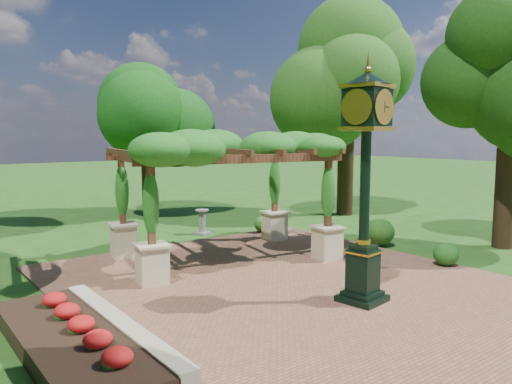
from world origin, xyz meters
TOP-DOWN VIEW (x-y plane):
  - ground at (0.00, 0.00)m, footprint 120.00×120.00m
  - brick_plaza at (0.00, 1.00)m, footprint 10.00×12.00m
  - border_wall at (-4.60, 0.50)m, footprint 0.35×5.00m
  - flower_bed at (-5.50, 0.50)m, footprint 1.50×5.00m
  - pedestal_clock at (0.45, -0.79)m, footprint 1.15×1.15m
  - pergola at (0.20, 4.33)m, footprint 6.65×4.80m
  - sundial at (1.60, 7.91)m, footprint 0.67×0.67m
  - shrub_front at (4.67, -0.20)m, footprint 0.77×0.77m
  - shrub_mid at (5.26, 2.60)m, footprint 1.29×1.29m
  - shrub_back at (3.55, 6.72)m, footprint 0.81×0.81m
  - tree_north at (2.13, 13.53)m, footprint 3.66×3.66m
  - tree_east_far at (9.23, 7.81)m, footprint 4.64×4.64m

SIDE VIEW (x-z plane):
  - ground at x=0.00m, z-range 0.00..0.00m
  - brick_plaza at x=0.00m, z-range 0.00..0.04m
  - flower_bed at x=-5.50m, z-range 0.00..0.36m
  - border_wall at x=-4.60m, z-range 0.00..0.40m
  - shrub_back at x=3.55m, z-range 0.04..0.64m
  - shrub_front at x=4.67m, z-range 0.04..0.67m
  - sundial at x=1.60m, z-range -0.06..0.87m
  - shrub_mid at x=5.26m, z-range 0.04..0.92m
  - pedestal_clock at x=0.45m, z-range 0.50..5.59m
  - pergola at x=0.20m, z-range 1.23..5.06m
  - tree_north at x=2.13m, z-range 1.29..8.30m
  - tree_east_far at x=9.23m, z-range 1.78..11.34m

